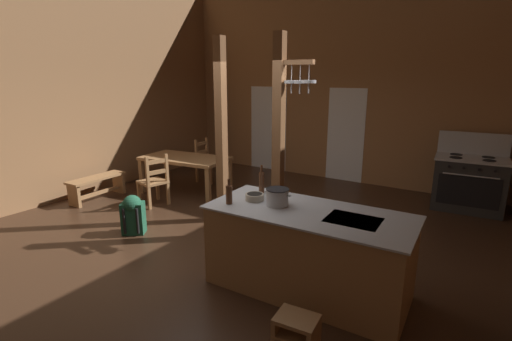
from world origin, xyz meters
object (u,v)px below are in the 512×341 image
object	(u,v)px
kitchen_island	(307,251)
mixing_bowl_on_counter	(255,197)
stockpot_on_counter	(277,197)
stove_range	(469,182)
bottle_tall_on_counter	(229,194)
step_stool	(296,330)
dining_table	(185,161)
ladderback_chair_by_post	(154,181)
backpack	(133,213)
bench_along_left_wall	(97,184)
bottle_short_on_counter	(262,182)
ladderback_chair_near_window	(207,161)

from	to	relation	value
kitchen_island	mixing_bowl_on_counter	xyz separation A→B (m)	(-0.67, -0.01, 0.50)
kitchen_island	stockpot_on_counter	distance (m)	0.67
kitchen_island	stockpot_on_counter	bearing A→B (deg)	-176.42
stove_range	bottle_tall_on_counter	xyz separation A→B (m)	(-2.11, -4.17, 0.55)
kitchen_island	mixing_bowl_on_counter	world-z (taller)	mixing_bowl_on_counter
step_stool	dining_table	xyz separation A→B (m)	(-3.88, 2.77, 0.47)
stove_range	ladderback_chair_by_post	bearing A→B (deg)	-149.04
kitchen_island	ladderback_chair_by_post	size ratio (longest dim) A/B	2.30
backpack	bottle_tall_on_counter	xyz separation A→B (m)	(1.99, -0.25, 0.72)
stove_range	dining_table	distance (m)	5.23
stove_range	stockpot_on_counter	bearing A→B (deg)	-112.63
stove_range	bench_along_left_wall	world-z (taller)	stove_range
stockpot_on_counter	bottle_short_on_counter	world-z (taller)	bottle_short_on_counter
kitchen_island	step_stool	bearing A→B (deg)	-69.92
mixing_bowl_on_counter	stove_range	bearing A→B (deg)	63.60
kitchen_island	stove_range	xyz separation A→B (m)	(1.27, 3.90, 0.02)
stockpot_on_counter	bottle_short_on_counter	bearing A→B (deg)	143.05
ladderback_chair_near_window	dining_table	bearing A→B (deg)	-76.92
step_stool	bench_along_left_wall	bearing A→B (deg)	162.83
dining_table	ladderback_chair_by_post	bearing A→B (deg)	-87.17
step_stool	backpack	world-z (taller)	backpack
ladderback_chair_by_post	kitchen_island	bearing A→B (deg)	-16.34
step_stool	mixing_bowl_on_counter	bearing A→B (deg)	138.85
kitchen_island	step_stool	distance (m)	0.98
stove_range	bottle_tall_on_counter	distance (m)	4.71
bench_along_left_wall	bottle_short_on_counter	distance (m)	4.04
step_stool	stockpot_on_counter	distance (m)	1.38
dining_table	mixing_bowl_on_counter	bearing A→B (deg)	-33.34
ladderback_chair_near_window	bench_along_left_wall	xyz separation A→B (m)	(-0.93, -2.12, -0.16)
bottle_tall_on_counter	step_stool	bearing A→B (deg)	-27.69
stove_range	backpack	size ratio (longest dim) A/B	2.21
ladderback_chair_by_post	bench_along_left_wall	bearing A→B (deg)	-163.26
step_stool	stove_range	bearing A→B (deg)	78.78
mixing_bowl_on_counter	bench_along_left_wall	bearing A→B (deg)	170.37
backpack	bottle_tall_on_counter	bearing A→B (deg)	-7.21
ladderback_chair_by_post	backpack	distance (m)	1.26
stockpot_on_counter	ladderback_chair_by_post	bearing A→B (deg)	161.50
stove_range	ladderback_chair_by_post	xyz separation A→B (m)	(-4.79, -2.87, -0.03)
kitchen_island	ladderback_chair_by_post	xyz separation A→B (m)	(-3.52, 1.03, -0.01)
dining_table	ladderback_chair_by_post	size ratio (longest dim) A/B	1.89
step_stool	ladderback_chair_near_window	distance (m)	5.51
bench_along_left_wall	stockpot_on_counter	size ratio (longest dim) A/B	3.45
mixing_bowl_on_counter	kitchen_island	bearing A→B (deg)	0.85
bench_along_left_wall	backpack	world-z (taller)	backpack
step_stool	ladderback_chair_near_window	world-z (taller)	ladderback_chair_near_window
kitchen_island	ladderback_chair_near_window	world-z (taller)	ladderback_chair_near_window
stove_range	backpack	xyz separation A→B (m)	(-4.10, -3.92, -0.17)
ladderback_chair_near_window	stockpot_on_counter	distance (m)	4.45
dining_table	bench_along_left_wall	xyz separation A→B (m)	(-1.14, -1.21, -0.36)
step_stool	ladderback_chair_by_post	world-z (taller)	ladderback_chair_by_post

